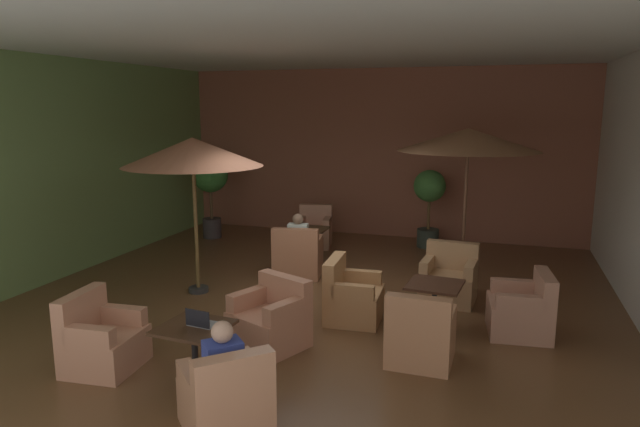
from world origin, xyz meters
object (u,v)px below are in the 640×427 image
patron_blue_shirt (298,234)px  armchair_front_left_north (271,321)px  armchair_mid_center_south (522,311)px  patron_by_window (223,359)px  armchair_mid_center_east (420,337)px  open_laptop (201,321)px  armchair_front_right_north (314,231)px  armchair_mid_center_west (449,280)px  cafe_table_front_left (194,338)px  armchair_front_left_south (226,401)px  patio_umbrella_tall_red (468,140)px  iced_drink_cup (199,317)px  cafe_table_front_right (307,235)px  armchair_front_left_east (102,341)px  potted_tree_mid_left (429,197)px  armchair_front_right_east (298,257)px  armchair_mid_center_north (351,298)px  cafe_table_mid_center (435,293)px  potted_tree_left_corner (210,182)px  patio_umbrella_center_beige (193,153)px

patron_blue_shirt → armchair_front_left_north: bearing=-76.4°
armchair_mid_center_south → patron_by_window: size_ratio=1.38×
armchair_mid_center_east → open_laptop: 2.53m
armchair_front_right_north → armchair_mid_center_south: (4.11, -3.68, -0.01)m
armchair_mid_center_south → armchair_mid_center_west: size_ratio=1.00×
cafe_table_front_left → armchair_mid_center_south: size_ratio=0.87×
armchair_front_left_south → patio_umbrella_tall_red: patio_umbrella_tall_red is taller
cafe_table_front_left → iced_drink_cup: size_ratio=7.03×
cafe_table_front_right → patron_blue_shirt: patron_blue_shirt is taller
armchair_front_left_east → armchair_mid_center_south: bearing=28.7°
cafe_table_front_right → armchair_mid_center_east: (2.74, -3.88, -0.16)m
patron_blue_shirt → patron_by_window: 4.91m
armchair_mid_center_west → potted_tree_mid_left: 3.51m
cafe_table_front_right → armchair_front_right_east: size_ratio=0.79×
cafe_table_front_right → armchair_mid_center_north: armchair_mid_center_north is taller
armchair_front_left_south → patio_umbrella_tall_red: bearing=73.9°
armchair_front_right_east → armchair_mid_center_east: size_ratio=1.04×
cafe_table_front_right → open_laptop: 5.04m
armchair_mid_center_south → open_laptop: armchair_mid_center_south is taller
potted_tree_mid_left → open_laptop: (-1.61, -6.76, -0.41)m
armchair_mid_center_east → patio_umbrella_tall_red: (0.21, 3.92, 2.06)m
cafe_table_front_right → armchair_front_right_east: 1.10m
potted_tree_mid_left → patron_by_window: size_ratio=2.57×
cafe_table_mid_center → armchair_mid_center_east: (-0.02, -1.15, -0.17)m
armchair_front_right_east → potted_tree_left_corner: size_ratio=0.50×
patio_umbrella_center_beige → potted_tree_mid_left: size_ratio=1.50×
armchair_front_left_north → open_laptop: size_ratio=3.13×
cafe_table_mid_center → armchair_mid_center_south: bearing=6.2°
armchair_front_left_south → iced_drink_cup: size_ratio=9.76×
armchair_front_left_east → patio_umbrella_tall_red: patio_umbrella_tall_red is taller
potted_tree_left_corner → armchair_front_left_north: bearing=-54.8°
potted_tree_mid_left → open_laptop: size_ratio=4.94×
cafe_table_front_left → patio_umbrella_center_beige: size_ratio=0.31×
cafe_table_mid_center → iced_drink_cup: size_ratio=6.97×
armchair_front_left_north → iced_drink_cup: armchair_front_left_north is taller
armchair_front_right_east → armchair_mid_center_west: size_ratio=1.04×
armchair_front_right_east → patron_blue_shirt: patron_blue_shirt is taller
armchair_front_left_north → potted_tree_mid_left: (1.23, 5.73, 0.75)m
armchair_front_left_north → armchair_front_right_north: 5.17m
armchair_front_right_east → iced_drink_cup: size_ratio=8.43×
cafe_table_mid_center → open_laptop: open_laptop is taller
armchair_mid_center_east → potted_tree_left_corner: (-5.44, 4.99, 0.97)m
armchair_front_left_north → armchair_mid_center_south: size_ratio=1.18×
armchair_mid_center_north → potted_tree_mid_left: size_ratio=0.53×
armchair_front_left_north → patron_by_window: patron_by_window is taller
patio_umbrella_tall_red → patron_blue_shirt: size_ratio=3.92×
armchair_mid_center_east → cafe_table_mid_center: bearing=88.8°
cafe_table_front_right → armchair_front_right_north: armchair_front_right_north is taller
armchair_front_left_north → armchair_front_left_south: armchair_front_left_south is taller
cafe_table_front_left → patron_blue_shirt: (-0.25, 4.01, 0.28)m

